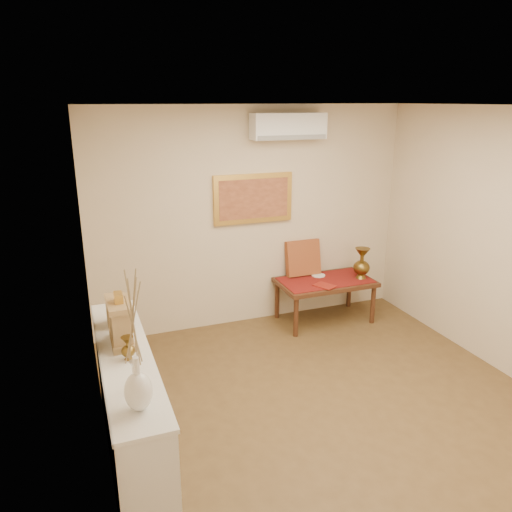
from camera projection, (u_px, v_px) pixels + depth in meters
name	position (u px, v px, depth m)	size (l,w,h in m)	color
floor	(338.00, 415.00, 4.54)	(4.50, 4.50, 0.00)	brown
ceiling	(356.00, 106.00, 3.73)	(4.50, 4.50, 0.00)	white
wall_back	(253.00, 218.00, 6.14)	(4.00, 0.02, 2.70)	beige
wall_left	(95.00, 310.00, 3.46)	(0.02, 4.50, 2.70)	beige
white_vase	(135.00, 343.00, 2.84)	(0.17, 0.17, 0.88)	silver
candlestick	(134.00, 376.00, 3.15)	(0.10, 0.10, 0.20)	silver
brass_urn_small	(128.00, 345.00, 3.52)	(0.10, 0.10, 0.22)	brown
table_cloth	(325.00, 280.00, 6.34)	(1.14, 0.59, 0.01)	maroon
brass_urn_tall	(362.00, 260.00, 6.34)	(0.21, 0.21, 0.48)	brown
plate	(318.00, 275.00, 6.48)	(0.18, 0.18, 0.01)	silver
menu	(325.00, 286.00, 6.12)	(0.18, 0.25, 0.01)	maroon
cushion	(303.00, 258.00, 6.46)	(0.46, 0.10, 0.46)	maroon
display_ledge	(130.00, 411.00, 3.78)	(0.37, 2.02, 0.98)	silver
mantel_clock	(121.00, 322.00, 3.73)	(0.17, 0.36, 0.41)	#A48454
wooden_chest	(116.00, 310.00, 4.07)	(0.16, 0.21, 0.24)	#A48454
low_table	(325.00, 285.00, 6.36)	(1.20, 0.70, 0.55)	#492615
painting	(253.00, 199.00, 6.05)	(1.00, 0.06, 0.60)	gold
ac_unit	(288.00, 126.00, 5.83)	(0.90, 0.25, 0.30)	white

